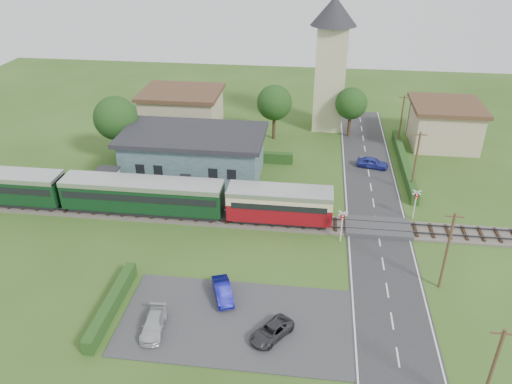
# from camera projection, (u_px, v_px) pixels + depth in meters

# --- Properties ---
(ground) EXTENTS (120.00, 120.00, 0.00)m
(ground) POSITION_uv_depth(u_px,v_px,m) (272.00, 234.00, 47.15)
(ground) COLOR #2D4C19
(railway_track) EXTENTS (76.00, 3.20, 0.49)m
(railway_track) POSITION_uv_depth(u_px,v_px,m) (274.00, 221.00, 48.84)
(railway_track) COLOR #4C443D
(railway_track) RESTS_ON ground
(road) EXTENTS (6.00, 70.00, 0.05)m
(road) POSITION_uv_depth(u_px,v_px,m) (379.00, 241.00, 46.05)
(road) COLOR #28282B
(road) RESTS_ON ground
(car_park) EXTENTS (17.00, 9.00, 0.08)m
(car_park) POSITION_uv_depth(u_px,v_px,m) (236.00, 321.00, 36.89)
(car_park) COLOR #333335
(car_park) RESTS_ON ground
(crossing_deck) EXTENTS (6.20, 3.40, 0.45)m
(crossing_deck) POSITION_uv_depth(u_px,v_px,m) (378.00, 227.00, 47.68)
(crossing_deck) COLOR #333335
(crossing_deck) RESTS_ON ground
(platform) EXTENTS (30.00, 3.00, 0.45)m
(platform) POSITION_uv_depth(u_px,v_px,m) (182.00, 198.00, 52.65)
(platform) COLOR gray
(platform) RESTS_ON ground
(equipment_hut) EXTENTS (2.30, 2.30, 2.55)m
(equipment_hut) POSITION_uv_depth(u_px,v_px,m) (108.00, 181.00, 52.79)
(equipment_hut) COLOR #BFB990
(equipment_hut) RESTS_ON platform
(station_building) EXTENTS (16.00, 9.00, 5.30)m
(station_building) POSITION_uv_depth(u_px,v_px,m) (194.00, 154.00, 56.48)
(station_building) COLOR #384F54
(station_building) RESTS_ON ground
(train) EXTENTS (43.20, 2.90, 3.40)m
(train) POSITION_uv_depth(u_px,v_px,m) (112.00, 193.00, 49.61)
(train) COLOR #232328
(train) RESTS_ON ground
(church_tower) EXTENTS (6.00, 6.00, 17.60)m
(church_tower) POSITION_uv_depth(u_px,v_px,m) (331.00, 55.00, 65.94)
(church_tower) COLOR #BFB990
(church_tower) RESTS_ON ground
(house_west) EXTENTS (10.80, 8.80, 5.50)m
(house_west) POSITION_uv_depth(u_px,v_px,m) (182.00, 110.00, 69.13)
(house_west) COLOR tan
(house_west) RESTS_ON ground
(house_east) EXTENTS (8.80, 8.80, 5.50)m
(house_east) POSITION_uv_depth(u_px,v_px,m) (444.00, 124.00, 64.43)
(house_east) COLOR tan
(house_east) RESTS_ON ground
(hedge_carpark) EXTENTS (0.80, 9.00, 1.20)m
(hedge_carpark) POSITION_uv_depth(u_px,v_px,m) (112.00, 305.00, 37.66)
(hedge_carpark) COLOR #193814
(hedge_carpark) RESTS_ON ground
(hedge_roadside) EXTENTS (0.80, 18.00, 1.20)m
(hedge_roadside) POSITION_uv_depth(u_px,v_px,m) (404.00, 163.00, 59.19)
(hedge_roadside) COLOR #193814
(hedge_roadside) RESTS_ON ground
(hedge_station) EXTENTS (22.00, 0.80, 1.30)m
(hedge_station) POSITION_uv_depth(u_px,v_px,m) (203.00, 154.00, 61.38)
(hedge_station) COLOR #193814
(hedge_station) RESTS_ON ground
(tree_a) EXTENTS (5.20, 5.20, 8.00)m
(tree_a) POSITION_uv_depth(u_px,v_px,m) (116.00, 118.00, 58.88)
(tree_a) COLOR #332316
(tree_a) RESTS_ON ground
(tree_b) EXTENTS (4.60, 4.60, 7.34)m
(tree_b) POSITION_uv_depth(u_px,v_px,m) (274.00, 103.00, 64.90)
(tree_b) COLOR #332316
(tree_b) RESTS_ON ground
(tree_c) EXTENTS (4.20, 4.20, 6.78)m
(tree_c) POSITION_uv_depth(u_px,v_px,m) (351.00, 104.00, 65.71)
(tree_c) COLOR #332316
(tree_c) RESTS_ON ground
(utility_pole_a) EXTENTS (1.40, 0.22, 7.00)m
(utility_pole_a) POSITION_uv_depth(u_px,v_px,m) (491.00, 374.00, 28.22)
(utility_pole_a) COLOR #473321
(utility_pole_a) RESTS_ON ground
(utility_pole_b) EXTENTS (1.40, 0.22, 7.00)m
(utility_pole_b) POSITION_uv_depth(u_px,v_px,m) (447.00, 250.00, 38.63)
(utility_pole_b) COLOR #473321
(utility_pole_b) RESTS_ON ground
(utility_pole_c) EXTENTS (1.40, 0.22, 7.00)m
(utility_pole_c) POSITION_uv_depth(u_px,v_px,m) (416.00, 162.00, 52.51)
(utility_pole_c) COLOR #473321
(utility_pole_c) RESTS_ON ground
(utility_pole_d) EXTENTS (1.40, 0.22, 7.00)m
(utility_pole_d) POSITION_uv_depth(u_px,v_px,m) (401.00, 121.00, 62.93)
(utility_pole_d) COLOR #473321
(utility_pole_d) RESTS_ON ground
(crossing_signal_near) EXTENTS (0.84, 0.28, 3.28)m
(crossing_signal_near) POSITION_uv_depth(u_px,v_px,m) (342.00, 221.00, 45.06)
(crossing_signal_near) COLOR silver
(crossing_signal_near) RESTS_ON ground
(crossing_signal_far) EXTENTS (0.84, 0.28, 3.28)m
(crossing_signal_far) POSITION_uv_depth(u_px,v_px,m) (416.00, 200.00, 48.44)
(crossing_signal_far) COLOR silver
(crossing_signal_far) RESTS_ON ground
(streetlamp_west) EXTENTS (0.30, 0.30, 5.15)m
(streetlamp_west) POSITION_uv_depth(u_px,v_px,m) (120.00, 118.00, 65.44)
(streetlamp_west) COLOR #3F3F47
(streetlamp_west) RESTS_ON ground
(streetlamp_east) EXTENTS (0.30, 0.30, 5.15)m
(streetlamp_east) POSITION_uv_depth(u_px,v_px,m) (409.00, 113.00, 67.35)
(streetlamp_east) COLOR #3F3F47
(streetlamp_east) RESTS_ON ground
(car_on_road) EXTENTS (3.92, 2.27, 1.25)m
(car_on_road) POSITION_uv_depth(u_px,v_px,m) (372.00, 163.00, 59.18)
(car_on_road) COLOR navy
(car_on_road) RESTS_ON road
(car_park_blue) EXTENTS (2.42, 3.80, 1.18)m
(car_park_blue) POSITION_uv_depth(u_px,v_px,m) (223.00, 291.00, 38.91)
(car_park_blue) COLOR navy
(car_park_blue) RESTS_ON car_park
(car_park_silver) EXTENTS (1.84, 3.81, 1.07)m
(car_park_silver) POSITION_uv_depth(u_px,v_px,m) (154.00, 324.00, 35.81)
(car_park_silver) COLOR silver
(car_park_silver) RESTS_ON car_park
(car_park_dark) EXTENTS (3.42, 3.84, 0.99)m
(car_park_dark) POSITION_uv_depth(u_px,v_px,m) (272.00, 331.00, 35.28)
(car_park_dark) COLOR #2E2E32
(car_park_dark) RESTS_ON car_park
(pedestrian_near) EXTENTS (0.68, 0.48, 1.78)m
(pedestrian_near) POSITION_uv_depth(u_px,v_px,m) (236.00, 194.00, 51.17)
(pedestrian_near) COLOR gray
(pedestrian_near) RESTS_ON platform
(pedestrian_far) EXTENTS (0.79, 0.89, 1.51)m
(pedestrian_far) POSITION_uv_depth(u_px,v_px,m) (136.00, 185.00, 53.04)
(pedestrian_far) COLOR gray
(pedestrian_far) RESTS_ON platform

